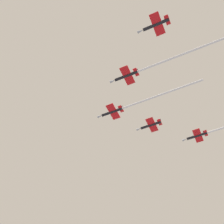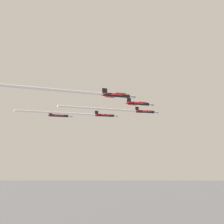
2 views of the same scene
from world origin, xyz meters
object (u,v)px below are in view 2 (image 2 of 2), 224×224
(jet_port_inner, at_px, (81,114))
(jet_starboard_inner, at_px, (139,104))
(jet_starboard_outer, at_px, (74,92))
(jet_port_outer, at_px, (59,116))
(jet_lead, at_px, (123,110))

(jet_port_inner, height_order, jet_starboard_inner, jet_starboard_inner)
(jet_starboard_outer, bearing_deg, jet_starboard_inner, 114.74)
(jet_port_inner, xyz_separation_m, jet_starboard_inner, (-23.25, -27.33, 2.01))
(jet_starboard_inner, relative_size, jet_port_outer, 1.00)
(jet_lead, bearing_deg, jet_starboard_inner, -4.63)
(jet_lead, distance_m, jet_port_outer, 39.34)
(jet_port_inner, distance_m, jet_port_outer, 17.75)
(jet_lead, bearing_deg, jet_port_inner, -138.33)
(jet_starboard_inner, height_order, jet_port_outer, jet_starboard_inner)
(jet_starboard_inner, distance_m, jet_starboard_outer, 39.75)
(jet_starboard_inner, distance_m, jet_port_outer, 53.65)
(jet_port_outer, bearing_deg, jet_lead, 32.26)
(jet_lead, relative_size, jet_port_outer, 3.63)
(jet_lead, distance_m, jet_starboard_outer, 50.09)
(jet_lead, relative_size, jet_port_inner, 0.98)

